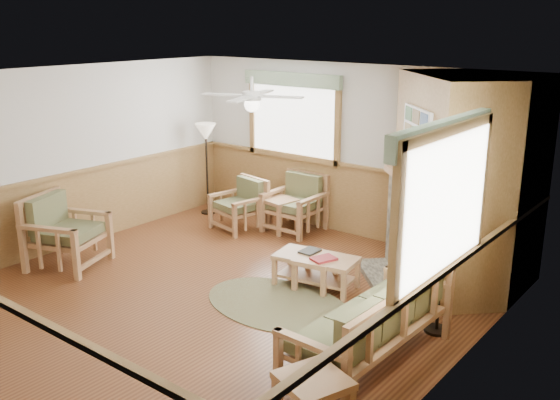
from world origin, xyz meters
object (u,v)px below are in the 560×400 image
Objects in this scene: armchair_back_left at (239,205)px; floor_lamp_left at (207,169)px; armchair_left at (67,231)px; footstool at (315,273)px; end_table_chairs at (280,215)px; sofa at (370,321)px; armchair_back_right at (294,204)px; coffee_table at (316,271)px; floor_lamp_right at (442,256)px.

armchair_back_left is 0.51× the size of floor_lamp_left.
armchair_left is 0.62× the size of floor_lamp_left.
floor_lamp_left is at bearing 156.41° from footstool.
footstool is at bearing -40.31° from end_table_chairs.
floor_lamp_left is at bearing -116.66° from sofa.
coffee_table is (1.56, -1.61, -0.25)m from armchair_back_right.
armchair_left is at bearing -162.97° from coffee_table.
sofa is 1.91× the size of coffee_table.
coffee_table is 0.59× the size of floor_lamp_right.
coffee_table is 1.94× the size of end_table_chairs.
armchair_left is at bearing -83.82° from sofa.
floor_lamp_left is (-3.35, 1.43, 0.60)m from coffee_table.
armchair_left is at bearing -154.41° from footstool.
coffee_table is 0.65× the size of floor_lamp_left.
coffee_table is at bearing -23.10° from floor_lamp_left.
armchair_left is (-1.57, -3.16, 0.05)m from armchair_back_right.
armchair_back_left is 0.91m from armchair_back_right.
sofa is 4.20m from end_table_chairs.
floor_lamp_right is at bearing -24.83° from end_table_chairs.
footstool is (1.77, -1.50, -0.06)m from end_table_chairs.
coffee_table is at bearing -46.76° from armchair_back_right.
footstool is 0.30× the size of floor_lamp_left.
armchair_back_right is 0.88× the size of coffee_table.
footstool is at bearing 176.11° from floor_lamp_right.
armchair_back_left is 0.78× the size of coffee_table.
coffee_table is (-1.50, 1.21, -0.25)m from sofa.
armchair_left is 2.09× the size of footstool.
floor_lamp_left is at bearing 147.50° from coffee_table.
armchair_back_left reaches higher than end_table_chairs.
armchair_left is at bearing -117.25° from armchair_back_right.
coffee_table is at bearing -84.76° from armchair_left.
floor_lamp_right is (5.10, -1.59, 0.08)m from floor_lamp_left.
armchair_left is 3.32m from end_table_chairs.
floor_lamp_left is 5.34m from floor_lamp_right.
armchair_back_left is (-3.83, 2.33, -0.05)m from sofa.
floor_lamp_right reaches higher than armchair_back_left.
footstool is at bearing -47.09° from armchair_back_right.
armchair_left reaches higher than footstool.
floor_lamp_right is at bearing -3.89° from footstool.
floor_lamp_left reaches higher than armchair_back_right.
armchair_back_right is at bearing -47.54° from armchair_left.
coffee_table is 2.27m from end_table_chairs.
sofa is 1.24× the size of floor_lamp_left.
end_table_chairs is (1.39, 3.01, -0.23)m from armchair_left.
coffee_table is 0.05m from footstool.
sofa is 4.64m from armchair_left.
armchair_back_right is 1.70× the size of end_table_chairs.
coffee_table is 3.69m from floor_lamp_left.
footstool is 3.73m from floor_lamp_left.
sofa is 1.12× the size of floor_lamp_right.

